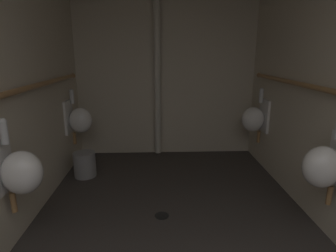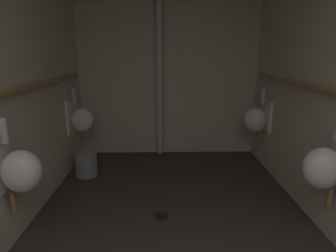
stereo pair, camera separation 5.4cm
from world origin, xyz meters
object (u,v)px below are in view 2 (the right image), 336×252
Objects in this scene: urinal_right_mid at (325,167)px; floor_drain at (161,215)px; urinal_left_far at (81,119)px; waste_bin at (86,164)px; urinal_right_far at (257,119)px; urinal_left_mid at (19,170)px; standpipe_back_wall at (159,70)px.

floor_drain is (-1.29, 0.41, -0.68)m from urinal_right_mid.
urinal_left_far is 2.37× the size of waste_bin.
urinal_right_mid is at bearing -35.14° from urinal_left_far.
waste_bin is (-2.26, -0.27, -0.52)m from urinal_right_far.
urinal_left_far is 1.00× the size of urinal_right_mid.
urinal_left_mid and urinal_right_far have the same top height.
urinal_right_mid is 2.37× the size of waste_bin.
urinal_left_mid is at bearing -116.07° from standpipe_back_wall.
urinal_right_far is at bearing -0.67° from urinal_left_far.
urinal_right_mid is 1.51m from floor_drain.
floor_drain is (-1.29, -1.23, -0.68)m from urinal_right_far.
urinal_left_mid reaches higher than waste_bin.
urinal_left_mid is 1.49m from waste_bin.
floor_drain is (1.08, 0.43, -0.68)m from urinal_left_mid.
standpipe_back_wall reaches higher than floor_drain.
waste_bin is at bearing -69.38° from urinal_left_far.
urinal_right_far is at bearing 43.66° from floor_drain.
urinal_left_far and urinal_right_mid have the same top height.
urinal_left_far is (0.00, 1.69, 0.00)m from urinal_left_mid.
standpipe_back_wall reaches higher than waste_bin.
waste_bin is (-0.97, 0.96, 0.16)m from floor_drain.
urinal_left_far is at bearing 110.62° from waste_bin.
urinal_left_mid is at bearing -94.64° from waste_bin.
standpipe_back_wall is (1.06, 0.48, 0.62)m from urinal_left_far.
urinal_left_mid is 1.69m from urinal_left_far.
floor_drain is (1.08, -1.26, -0.68)m from urinal_left_far.
urinal_right_mid is 2.59m from standpipe_back_wall.
standpipe_back_wall is 7.99× the size of waste_bin.
urinal_right_mid is at bearing -17.70° from floor_drain.
urinal_left_mid is 2.37m from urinal_right_mid.
urinal_left_mid is at bearing -179.65° from urinal_right_mid.
urinal_left_far reaches higher than waste_bin.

